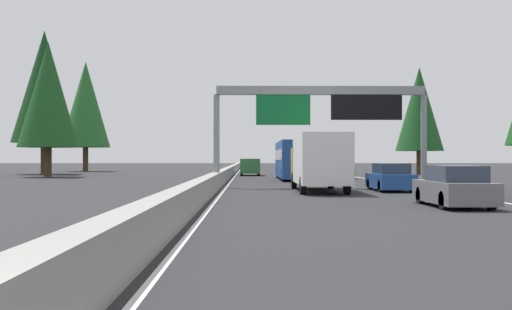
# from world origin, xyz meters

# --- Properties ---
(ground_plane) EXTENTS (320.00, 320.00, 0.00)m
(ground_plane) POSITION_xyz_m (60.00, 0.00, 0.00)
(ground_plane) COLOR #262628
(median_barrier) EXTENTS (180.00, 0.56, 0.90)m
(median_barrier) POSITION_xyz_m (80.00, 0.30, 0.45)
(median_barrier) COLOR gray
(median_barrier) RESTS_ON ground
(shoulder_stripe_right) EXTENTS (160.00, 0.16, 0.01)m
(shoulder_stripe_right) POSITION_xyz_m (70.00, -11.52, 0.01)
(shoulder_stripe_right) COLOR silver
(shoulder_stripe_right) RESTS_ON ground
(shoulder_stripe_median) EXTENTS (160.00, 0.16, 0.01)m
(shoulder_stripe_median) POSITION_xyz_m (70.00, -0.25, 0.01)
(shoulder_stripe_median) COLOR silver
(shoulder_stripe_median) RESTS_ON ground
(sign_gantry_overhead) EXTENTS (0.50, 12.68, 6.01)m
(sign_gantry_overhead) POSITION_xyz_m (34.08, -6.04, 4.78)
(sign_gantry_overhead) COLOR gray
(sign_gantry_overhead) RESTS_ON ground
(sedan_distant_a) EXTENTS (4.40, 1.80, 1.47)m
(sedan_distant_a) POSITION_xyz_m (19.63, -8.95, 0.68)
(sedan_distant_a) COLOR slate
(sedan_distant_a) RESTS_ON ground
(box_truck_far_right) EXTENTS (8.50, 2.40, 2.95)m
(box_truck_far_right) POSITION_xyz_m (29.87, -5.27, 1.61)
(box_truck_far_right) COLOR white
(box_truck_far_right) RESTS_ON ground
(bus_mid_right) EXTENTS (11.50, 2.55, 3.10)m
(bus_mid_right) POSITION_xyz_m (47.82, -5.29, 1.72)
(bus_mid_right) COLOR #1E4793
(bus_mid_right) RESTS_ON ground
(sedan_far_center) EXTENTS (4.40, 1.80, 1.47)m
(sedan_far_center) POSITION_xyz_m (108.59, -1.81, 0.68)
(sedan_far_center) COLOR #1E4793
(sedan_far_center) RESTS_ON ground
(sedan_mid_center) EXTENTS (4.40, 1.80, 1.47)m
(sedan_mid_center) POSITION_xyz_m (30.24, -9.12, 0.68)
(sedan_mid_center) COLOR #1E4793
(sedan_mid_center) RESTS_ON ground
(pickup_near_right) EXTENTS (5.60, 2.00, 1.86)m
(pickup_near_right) POSITION_xyz_m (50.42, -9.22, 0.91)
(pickup_near_right) COLOR #2D6B38
(pickup_near_right) RESTS_ON ground
(minivan_far_left) EXTENTS (5.00, 1.95, 1.69)m
(minivan_far_left) POSITION_xyz_m (59.65, -1.74, 0.95)
(minivan_far_left) COLOR #2D6B38
(minivan_far_left) RESTS_ON ground
(sedan_mid_left) EXTENTS (4.40, 1.80, 1.47)m
(sedan_mid_left) POSITION_xyz_m (112.27, -8.92, 0.68)
(sedan_mid_left) COLOR #1E4793
(sedan_mid_left) RESTS_ON ground
(conifer_right_mid) EXTENTS (5.07, 5.07, 11.53)m
(conifer_right_mid) POSITION_xyz_m (63.28, -19.91, 7.01)
(conifer_right_mid) COLOR #4C3823
(conifer_right_mid) RESTS_ON ground
(conifer_left_near) EXTENTS (5.50, 5.50, 12.51)m
(conifer_left_near) POSITION_xyz_m (54.57, 16.92, 7.61)
(conifer_left_near) COLOR #4C3823
(conifer_left_near) RESTS_ON ground
(conifer_left_mid) EXTENTS (6.89, 6.89, 15.67)m
(conifer_left_mid) POSITION_xyz_m (64.62, 20.62, 9.53)
(conifer_left_mid) COLOR #4C3823
(conifer_left_mid) RESTS_ON ground
(conifer_left_far) EXTENTS (6.42, 6.42, 14.60)m
(conifer_left_far) POSITION_xyz_m (79.42, 20.08, 8.88)
(conifer_left_far) COLOR #4C3823
(conifer_left_far) RESTS_ON ground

